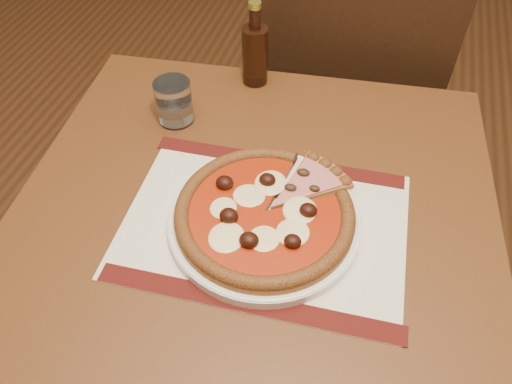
{
  "coord_description": "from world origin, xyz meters",
  "views": [
    {
      "loc": [
        -0.19,
        -0.76,
        1.38
      ],
      "look_at": [
        -0.34,
        -0.24,
        0.78
      ],
      "focal_mm": 35.0,
      "sensor_mm": 36.0,
      "label": 1
    }
  ],
  "objects_px": {
    "table": "(253,249)",
    "pizza": "(264,213)",
    "bottle": "(255,52)",
    "chair_far": "(346,98)",
    "plate": "(264,220)",
    "water_glass": "(174,102)"
  },
  "relations": [
    {
      "from": "chair_far",
      "to": "pizza",
      "type": "distance_m",
      "value": 0.69
    },
    {
      "from": "plate",
      "to": "table",
      "type": "bearing_deg",
      "value": 143.58
    },
    {
      "from": "bottle",
      "to": "pizza",
      "type": "bearing_deg",
      "value": -71.68
    },
    {
      "from": "chair_far",
      "to": "plate",
      "type": "xyz_separation_m",
      "value": [
        -0.06,
        -0.65,
        0.22
      ]
    },
    {
      "from": "plate",
      "to": "pizza",
      "type": "bearing_deg",
      "value": -120.02
    },
    {
      "from": "table",
      "to": "pizza",
      "type": "height_order",
      "value": "pizza"
    },
    {
      "from": "bottle",
      "to": "chair_far",
      "type": "bearing_deg",
      "value": 57.05
    },
    {
      "from": "table",
      "to": "water_glass",
      "type": "relative_size",
      "value": 10.33
    },
    {
      "from": "chair_far",
      "to": "bottle",
      "type": "relative_size",
      "value": 5.32
    },
    {
      "from": "pizza",
      "to": "plate",
      "type": "bearing_deg",
      "value": 59.98
    },
    {
      "from": "table",
      "to": "chair_far",
      "type": "relative_size",
      "value": 0.93
    },
    {
      "from": "chair_far",
      "to": "pizza",
      "type": "bearing_deg",
      "value": 84.04
    },
    {
      "from": "plate",
      "to": "water_glass",
      "type": "xyz_separation_m",
      "value": [
        -0.24,
        0.21,
        0.03
      ]
    },
    {
      "from": "table",
      "to": "pizza",
      "type": "distance_m",
      "value": 0.14
    },
    {
      "from": "table",
      "to": "pizza",
      "type": "relative_size",
      "value": 3.08
    },
    {
      "from": "bottle",
      "to": "water_glass",
      "type": "bearing_deg",
      "value": -124.83
    },
    {
      "from": "plate",
      "to": "pizza",
      "type": "height_order",
      "value": "pizza"
    },
    {
      "from": "chair_far",
      "to": "bottle",
      "type": "distance_m",
      "value": 0.43
    },
    {
      "from": "plate",
      "to": "chair_far",
      "type": "bearing_deg",
      "value": 84.96
    },
    {
      "from": "table",
      "to": "plate",
      "type": "distance_m",
      "value": 0.12
    },
    {
      "from": "pizza",
      "to": "water_glass",
      "type": "height_order",
      "value": "water_glass"
    },
    {
      "from": "table",
      "to": "water_glass",
      "type": "distance_m",
      "value": 0.32
    }
  ]
}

